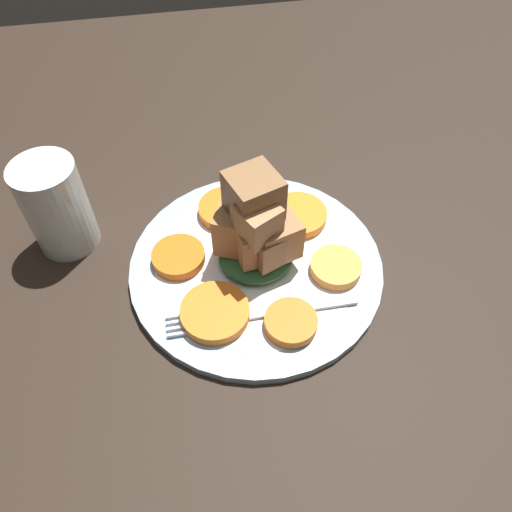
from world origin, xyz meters
The scene contains 11 objects.
table_slab centered at (0.00, 0.00, 1.00)cm, with size 120.00×120.00×2.00cm, color black.
plate centered at (0.00, 0.00, 2.52)cm, with size 26.53×26.53×1.05cm.
carrot_slice_0 centered at (-5.10, -5.72, 3.65)cm, with size 6.70×6.70×1.10cm, color orange.
carrot_slice_1 centered at (1.81, -8.17, 3.65)cm, with size 5.07×5.07×1.10cm, color orange.
carrot_slice_2 centered at (7.86, -2.61, 3.65)cm, with size 5.27×5.27×1.10cm, color #F99539.
carrot_slice_3 centered at (5.80, 5.26, 3.65)cm, with size 6.43×6.43×1.10cm, color orange.
carrot_slice_4 centered at (-1.94, 7.68, 3.65)cm, with size 6.36×6.36×1.10cm, color orange.
carrot_slice_5 centered at (-7.92, 1.78, 3.65)cm, with size 5.55×5.55×1.10cm, color #D45F12.
center_pile centered at (0.23, 0.41, 7.51)cm, with size 8.95×8.17×10.75cm.
fork centered at (-0.97, -6.39, 3.30)cm, with size 18.71×2.41×0.40cm.
water_glass centered at (-19.58, 7.82, 7.26)cm, with size 6.54×6.54×10.52cm.
Camera 1 is at (-6.02, -31.77, 44.28)cm, focal length 35.00 mm.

